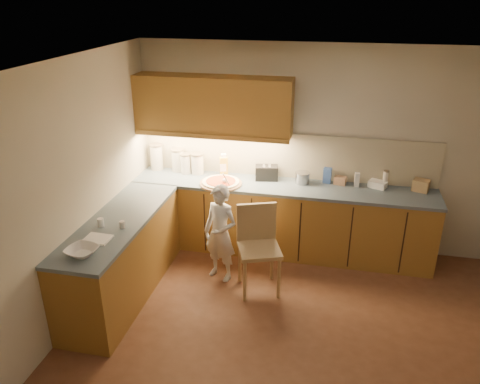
{
  "coord_description": "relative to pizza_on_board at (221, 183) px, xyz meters",
  "views": [
    {
      "loc": [
        0.25,
        -3.64,
        3.17
      ],
      "look_at": [
        -0.8,
        1.2,
        1.0
      ],
      "focal_mm": 35.0,
      "sensor_mm": 36.0,
      "label": 1
    }
  ],
  "objects": [
    {
      "name": "steel_pot",
      "position": [
        0.98,
        0.26,
        0.05
      ],
      "size": [
        0.19,
        0.19,
        0.14
      ],
      "color": "#A4A3A8",
      "rests_on": "l_counter"
    },
    {
      "name": "wooden_chair",
      "position": [
        0.61,
        -0.72,
        -0.37
      ],
      "size": [
        0.57,
        0.57,
        0.99
      ],
      "rotation": [
        0.0,
        0.0,
        0.36
      ],
      "color": "tan",
      "rests_on": "ground"
    },
    {
      "name": "white_bottle",
      "position": [
        1.65,
        0.29,
        0.07
      ],
      "size": [
        0.06,
        0.06,
        0.18
      ],
      "primitive_type": "cube",
      "rotation": [
        0.0,
        0.0,
        0.04
      ],
      "color": "white",
      "rests_on": "l_counter"
    },
    {
      "name": "backsplash",
      "position": [
        0.75,
        0.43,
        0.27
      ],
      "size": [
        3.75,
        0.02,
        0.58
      ],
      "primitive_type": "cube",
      "color": "#B8AE8E",
      "rests_on": "l_counter"
    },
    {
      "name": "canister_a",
      "position": [
        -0.97,
        0.34,
        0.15
      ],
      "size": [
        0.18,
        0.18,
        0.35
      ],
      "rotation": [
        0.0,
        0.0,
        -0.05
      ],
      "color": "beige",
      "rests_on": "l_counter"
    },
    {
      "name": "tall_jar",
      "position": [
        1.98,
        0.34,
        0.09
      ],
      "size": [
        0.07,
        0.07,
        0.22
      ],
      "rotation": [
        0.0,
        0.0,
        0.07
      ],
      "color": "white",
      "rests_on": "l_counter"
    },
    {
      "name": "l_counter",
      "position": [
        0.2,
        -0.31,
        -0.48
      ],
      "size": [
        3.77,
        2.62,
        0.92
      ],
      "color": "olive",
      "rests_on": "ground"
    },
    {
      "name": "child",
      "position": [
        0.15,
        -0.63,
        -0.36
      ],
      "size": [
        0.5,
        0.42,
        1.17
      ],
      "primitive_type": "imported",
      "rotation": [
        0.0,
        0.0,
        -0.37
      ],
      "color": "silver",
      "rests_on": "ground"
    },
    {
      "name": "flat_pack",
      "position": [
        1.9,
        0.32,
        0.02
      ],
      "size": [
        0.25,
        0.21,
        0.08
      ],
      "primitive_type": "cube",
      "rotation": [
        0.0,
        0.0,
        -0.4
      ],
      "color": "white",
      "rests_on": "l_counter"
    },
    {
      "name": "blue_box",
      "position": [
        1.29,
        0.33,
        0.08
      ],
      "size": [
        0.11,
        0.08,
        0.2
      ],
      "primitive_type": "cube",
      "rotation": [
        0.0,
        0.0,
        -0.14
      ],
      "color": "#35559F",
      "rests_on": "l_counter"
    },
    {
      "name": "oil_jug",
      "position": [
        -0.03,
        0.28,
        0.12
      ],
      "size": [
        0.12,
        0.1,
        0.3
      ],
      "rotation": [
        0.0,
        0.0,
        0.34
      ],
      "color": "gold",
      "rests_on": "l_counter"
    },
    {
      "name": "spice_jar_b",
      "position": [
        -0.7,
        -1.33,
        0.01
      ],
      "size": [
        0.07,
        0.07,
        0.07
      ],
      "primitive_type": "cylinder",
      "rotation": [
        0.0,
        0.0,
        0.24
      ],
      "color": "silver",
      "rests_on": "l_counter"
    },
    {
      "name": "canister_d",
      "position": [
        -0.39,
        0.3,
        0.12
      ],
      "size": [
        0.17,
        0.17,
        0.28
      ],
      "rotation": [
        0.0,
        0.0,
        0.11
      ],
      "color": "silver",
      "rests_on": "l_counter"
    },
    {
      "name": "card_box_a",
      "position": [
        1.45,
        0.32,
        0.03
      ],
      "size": [
        0.16,
        0.13,
        0.1
      ],
      "primitive_type": "cube",
      "rotation": [
        0.0,
        0.0,
        -0.21
      ],
      "color": "#A47958",
      "rests_on": "l_counter"
    },
    {
      "name": "canister_b",
      "position": [
        -0.67,
        0.34,
        0.13
      ],
      "size": [
        0.17,
        0.17,
        0.3
      ],
      "rotation": [
        0.0,
        0.0,
        -0.34
      ],
      "color": "silver",
      "rests_on": "l_counter"
    },
    {
      "name": "upper_cabinets",
      "position": [
        -0.15,
        0.26,
        0.9
      ],
      "size": [
        1.95,
        0.36,
        0.73
      ],
      "color": "olive",
      "rests_on": "ground"
    },
    {
      "name": "dough_cloth",
      "position": [
        -0.83,
        -1.6,
        -0.01
      ],
      "size": [
        0.26,
        0.2,
        0.02
      ],
      "primitive_type": "cube",
      "rotation": [
        0.0,
        0.0,
        -0.03
      ],
      "color": "white",
      "rests_on": "l_counter"
    },
    {
      "name": "canister_c",
      "position": [
        -0.55,
        0.28,
        0.11
      ],
      "size": [
        0.14,
        0.14,
        0.27
      ],
      "rotation": [
        0.0,
        0.0,
        0.42
      ],
      "color": "silver",
      "rests_on": "l_counter"
    },
    {
      "name": "mixing_bowl",
      "position": [
        -0.83,
        -1.89,
        0.01
      ],
      "size": [
        0.33,
        0.33,
        0.07
      ],
      "primitive_type": "imported",
      "rotation": [
        0.0,
        0.0,
        -0.19
      ],
      "color": "silver",
      "rests_on": "l_counter"
    },
    {
      "name": "room",
      "position": [
        1.12,
        -1.56,
        0.73
      ],
      "size": [
        4.54,
        4.5,
        2.62
      ],
      "color": "#56311D",
      "rests_on": "ground"
    },
    {
      "name": "spice_jar_a",
      "position": [
        -0.93,
        -1.34,
        0.02
      ],
      "size": [
        0.07,
        0.07,
        0.09
      ],
      "primitive_type": "cylinder",
      "rotation": [
        0.0,
        0.0,
        -0.03
      ],
      "color": "silver",
      "rests_on": "l_counter"
    },
    {
      "name": "card_box_b",
      "position": [
        2.4,
        0.32,
        0.05
      ],
      "size": [
        0.22,
        0.2,
        0.14
      ],
      "primitive_type": "cube",
      "rotation": [
        0.0,
        0.0,
        -0.36
      ],
      "color": "tan",
      "rests_on": "l_counter"
    },
    {
      "name": "pizza_on_board",
      "position": [
        0.0,
        0.0,
        0.0
      ],
      "size": [
        0.53,
        0.53,
        0.21
      ],
      "rotation": [
        0.0,
        0.0,
        -0.41
      ],
      "color": "#A67E53",
      "rests_on": "l_counter"
    },
    {
      "name": "toaster",
      "position": [
        0.53,
        0.28,
        0.07
      ],
      "size": [
        0.31,
        0.21,
        0.19
      ],
      "rotation": [
        0.0,
        0.0,
        0.18
      ],
      "color": "black",
      "rests_on": "l_counter"
    }
  ]
}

